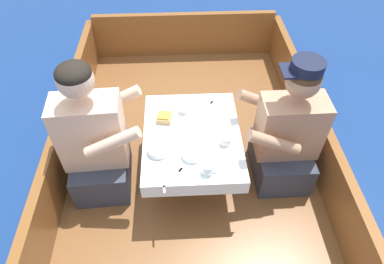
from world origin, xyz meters
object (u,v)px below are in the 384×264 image
(coffee_cup_port, at_px, (208,168))
(coffee_cup_starboard, at_px, (185,108))
(person_port, at_px, (95,143))
(person_starboard, at_px, (286,136))
(sandwich, at_px, (164,117))
(tin_can, at_px, (225,141))

(coffee_cup_port, relative_size, coffee_cup_starboard, 1.03)
(person_port, distance_m, person_starboard, 1.23)
(person_port, xyz_separation_m, person_starboard, (1.22, 0.01, -0.02))
(person_port, relative_size, person_starboard, 1.03)
(person_port, bearing_deg, person_starboard, -2.47)
(sandwich, relative_size, coffee_cup_port, 1.13)
(tin_can, bearing_deg, coffee_cup_port, -120.13)
(sandwich, xyz_separation_m, coffee_cup_starboard, (0.14, 0.09, 0.00))
(person_port, relative_size, sandwich, 9.19)
(person_port, relative_size, coffee_cup_starboard, 10.72)
(person_port, height_order, coffee_cup_port, person_port)
(coffee_cup_port, xyz_separation_m, coffee_cup_starboard, (-0.12, 0.52, 0.00))
(person_port, distance_m, tin_can, 0.82)
(person_starboard, bearing_deg, person_port, -0.03)
(coffee_cup_port, height_order, coffee_cup_starboard, same)
(coffee_cup_port, bearing_deg, person_port, 158.73)
(person_port, height_order, tin_can, person_port)
(sandwich, relative_size, coffee_cup_starboard, 1.17)
(person_starboard, height_order, tin_can, person_starboard)
(person_port, xyz_separation_m, sandwich, (0.44, 0.17, 0.04))
(sandwich, height_order, coffee_cup_starboard, coffee_cup_starboard)
(sandwich, height_order, tin_can, sandwich)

